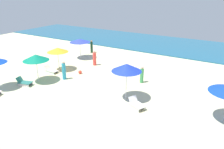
% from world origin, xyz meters
% --- Properties ---
extents(ground_plane, '(60.00, 60.00, 0.00)m').
position_xyz_m(ground_plane, '(0.00, 0.00, 0.00)').
color(ground_plane, beige).
extents(ocean, '(60.00, 11.08, 0.12)m').
position_xyz_m(ocean, '(0.00, 24.46, 0.06)').
color(ocean, '#1E5D7E').
rests_on(ocean, ground_plane).
extents(umbrella_0, '(2.33, 2.33, 2.28)m').
position_xyz_m(umbrella_0, '(-9.07, 12.79, 2.09)').
color(umbrella_0, silver).
rests_on(umbrella_0, ground_plane).
extents(umbrella_1, '(2.17, 2.17, 2.76)m').
position_xyz_m(umbrella_1, '(0.43, 6.46, 2.48)').
color(umbrella_1, silver).
rests_on(umbrella_1, ground_plane).
extents(lounge_chair_1_0, '(1.36, 1.09, 0.70)m').
position_xyz_m(lounge_chair_1_0, '(1.69, 5.67, 0.28)').
color(lounge_chair_1_0, silver).
rests_on(lounge_chair_1_0, ground_plane).
extents(umbrella_2, '(2.21, 2.21, 2.46)m').
position_xyz_m(umbrella_2, '(-7.74, 5.36, 2.20)').
color(umbrella_2, silver).
rests_on(umbrella_2, ground_plane).
extents(lounge_chair_2_0, '(1.36, 0.96, 0.72)m').
position_xyz_m(lounge_chair_2_0, '(-8.06, 4.10, 0.28)').
color(lounge_chair_2_0, silver).
rests_on(lounge_chair_2_0, ground_plane).
extents(umbrella_6, '(2.06, 2.06, 2.29)m').
position_xyz_m(umbrella_6, '(-8.31, 8.50, 2.07)').
color(umbrella_6, silver).
rests_on(umbrella_6, ground_plane).
extents(lounge_chair_6_0, '(1.52, 0.68, 0.63)m').
position_xyz_m(lounge_chair_6_0, '(-8.51, 7.56, 0.23)').
color(lounge_chair_6_0, silver).
rests_on(lounge_chair_6_0, ground_plane).
extents(beachgoer_0, '(0.37, 0.37, 1.60)m').
position_xyz_m(beachgoer_0, '(-9.37, 15.40, 0.76)').
color(beachgoer_0, '#183520').
rests_on(beachgoer_0, ground_plane).
extents(beachgoer_1, '(0.43, 0.43, 1.51)m').
position_xyz_m(beachgoer_1, '(0.11, 9.91, 0.72)').
color(beachgoer_1, '#48A35C').
rests_on(beachgoer_1, ground_plane).
extents(beachgoer_2, '(0.48, 0.48, 1.72)m').
position_xyz_m(beachgoer_2, '(-6.14, 6.93, 0.81)').
color(beachgoer_2, '#2D9BBC').
rests_on(beachgoer_2, ground_plane).
extents(beachgoer_3, '(0.36, 0.36, 1.58)m').
position_xyz_m(beachgoer_3, '(-6.15, 11.59, 0.73)').
color(beachgoer_3, '#F1463E').
rests_on(beachgoer_3, ground_plane).
extents(beach_ball_2, '(0.33, 0.33, 0.33)m').
position_xyz_m(beach_ball_2, '(-5.81, 8.74, 0.17)').
color(beach_ball_2, '#EB3B2A').
rests_on(beach_ball_2, ground_plane).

